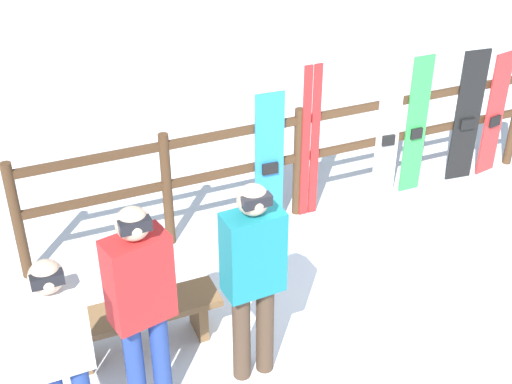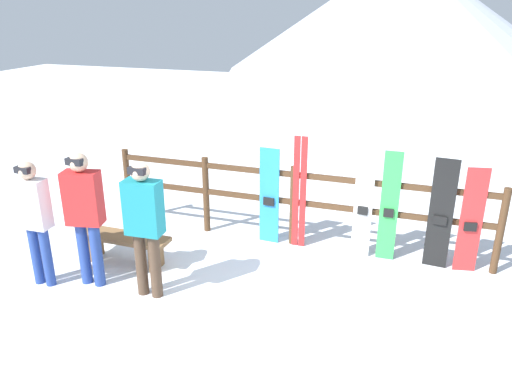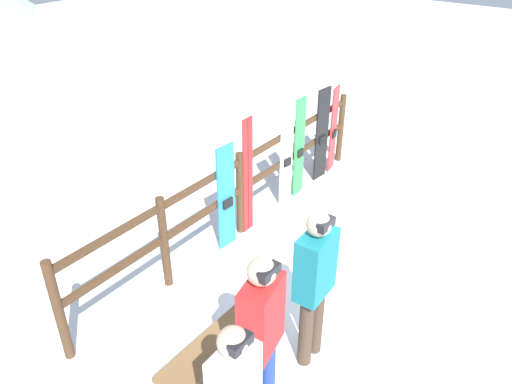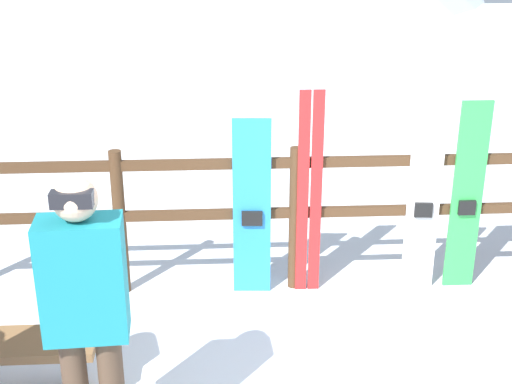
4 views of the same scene
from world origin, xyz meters
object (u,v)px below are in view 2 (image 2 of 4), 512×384
at_px(person_red, 85,210).
at_px(snowboard_red, 471,221).
at_px(ski_pair_red, 299,193).
at_px(snowboard_black_stripe, 441,215).
at_px(snowboard_blue, 269,197).
at_px(person_white, 34,214).
at_px(bench, 124,243).
at_px(person_teal, 144,220).
at_px(snowboard_white, 363,205).
at_px(snowboard_green, 389,207).

distance_m(person_red, snowboard_red, 4.97).
distance_m(ski_pair_red, snowboard_black_stripe, 1.95).
bearing_deg(snowboard_blue, ski_pair_red, 0.43).
relative_size(snowboard_blue, snowboard_red, 1.00).
distance_m(person_white, snowboard_red, 5.59).
height_order(bench, person_teal, person_teal).
xyz_separation_m(snowboard_white, snowboard_green, (0.35, 0.00, 0.01)).
xyz_separation_m(person_red, snowboard_red, (4.58, 1.90, -0.30)).
distance_m(person_white, snowboard_green, 4.63).
bearing_deg(person_red, snowboard_red, 22.48).
bearing_deg(snowboard_green, person_teal, -144.84).
bearing_deg(snowboard_blue, snowboard_green, 0.00).
height_order(snowboard_blue, snowboard_white, snowboard_white).
height_order(snowboard_blue, snowboard_red, snowboard_blue).
distance_m(ski_pair_red, snowboard_red, 2.33).
relative_size(bench, snowboard_white, 0.84).
height_order(bench, snowboard_blue, snowboard_blue).
relative_size(ski_pair_red, snowboard_red, 1.15).
bearing_deg(bench, person_teal, -39.44).
distance_m(snowboard_green, snowboard_black_stripe, 0.67).
distance_m(person_white, snowboard_black_stripe, 5.24).
bearing_deg(snowboard_blue, snowboard_black_stripe, 0.00).
xyz_separation_m(bench, snowboard_red, (4.48, 1.29, 0.42)).
bearing_deg(snowboard_red, snowboard_black_stripe, 179.99).
bearing_deg(snowboard_red, person_white, -157.90).
bearing_deg(person_teal, person_white, -171.81).
distance_m(bench, snowboard_white, 3.37).
xyz_separation_m(snowboard_white, snowboard_black_stripe, (1.03, -0.00, -0.00)).
distance_m(person_red, snowboard_black_stripe, 4.61).
height_order(bench, snowboard_black_stripe, snowboard_black_stripe).
bearing_deg(person_white, snowboard_white, 29.16).
bearing_deg(snowboard_black_stripe, person_red, -155.70).
bearing_deg(snowboard_white, snowboard_black_stripe, -0.00).
relative_size(person_teal, snowboard_red, 1.18).
distance_m(person_teal, snowboard_white, 3.02).
distance_m(snowboard_blue, snowboard_red, 2.78).
bearing_deg(person_teal, snowboard_black_stripe, 29.40).
relative_size(person_red, snowboard_white, 1.13).
distance_m(person_red, ski_pair_red, 2.95).
bearing_deg(ski_pair_red, snowboard_green, -0.15).
distance_m(person_white, snowboard_white, 4.32).
distance_m(bench, snowboard_black_stripe, 4.32).
bearing_deg(bench, ski_pair_red, 30.92).
height_order(person_teal, snowboard_white, person_teal).
xyz_separation_m(person_white, snowboard_green, (4.12, 2.10, -0.19)).
distance_m(person_teal, snowboard_blue, 2.15).
xyz_separation_m(person_teal, snowboard_black_stripe, (3.36, 1.90, -0.24)).
relative_size(person_white, snowboard_black_stripe, 1.07).
relative_size(bench, snowboard_red, 0.89).
height_order(ski_pair_red, snowboard_white, ski_pair_red).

